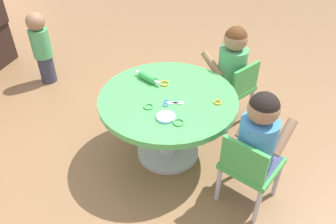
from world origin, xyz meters
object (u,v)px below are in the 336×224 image
child_chair_left (249,166)px  toddler_standing (41,46)px  seated_child_right (232,60)px  craft_scissors (170,103)px  rolling_pin (148,78)px  craft_table (168,111)px  seated_child_left (259,133)px  child_chair_right (233,88)px

child_chair_left → toddler_standing: bearing=58.1°
seated_child_right → craft_scissors: bearing=146.1°
seated_child_right → rolling_pin: 0.65m
child_chair_left → rolling_pin: bearing=53.8°
child_chair_left → seated_child_right: (0.83, 0.13, 0.23)m
seated_child_right → rolling_pin: seated_child_right is taller
craft_table → child_chair_left: child_chair_left is taller
seated_child_right → toddler_standing: (0.29, 1.67, -0.17)m
seated_child_left → child_chair_right: seated_child_left is taller
craft_table → craft_scissors: craft_scissors is taller
craft_table → child_chair_right: bearing=-42.9°
craft_scissors → seated_child_right: bearing=-33.9°
seated_child_left → child_chair_right: bearing=8.9°
craft_table → rolling_pin: rolling_pin is taller
seated_child_right → rolling_pin: (-0.32, 0.57, -0.01)m
craft_scissors → craft_table: bearing=19.4°
seated_child_right → rolling_pin: size_ratio=2.51×
toddler_standing → rolling_pin: 1.28m
craft_table → toddler_standing: size_ratio=1.34×
child_chair_left → seated_child_right: 0.87m
seated_child_left → child_chair_right: size_ratio=0.95×
child_chair_right → rolling_pin: (-0.30, 0.60, 0.21)m
child_chair_left → craft_scissors: 0.61m
child_chair_right → toddler_standing: 1.73m
seated_child_left → seated_child_right: same height
child_chair_left → rolling_pin: rolling_pin is taller
child_chair_left → seated_child_left: seated_child_left is taller
child_chair_left → child_chair_right: size_ratio=1.00×
child_chair_left → rolling_pin: (0.51, 0.70, 0.21)m
child_chair_left → seated_child_left: 0.23m
child_chair_left → craft_scissors: (0.27, 0.51, 0.19)m
craft_table → rolling_pin: size_ratio=4.43×
child_chair_right → craft_table: bearing=137.1°
seated_child_left → rolling_pin: (0.47, 0.72, -0.01)m
child_chair_left → toddler_standing: toddler_standing is taller
seated_child_left → craft_scissors: (0.24, 0.52, -0.03)m
child_chair_left → craft_scissors: size_ratio=3.85×
child_chair_right → child_chair_left: bearing=-172.9°
child_chair_right → rolling_pin: 0.70m
child_chair_right → seated_child_left: bearing=-171.1°
child_chair_left → rolling_pin: 0.89m
craft_table → craft_scissors: bearing=-160.6°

